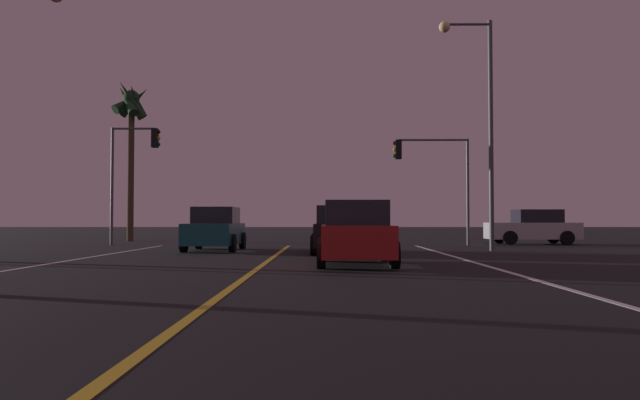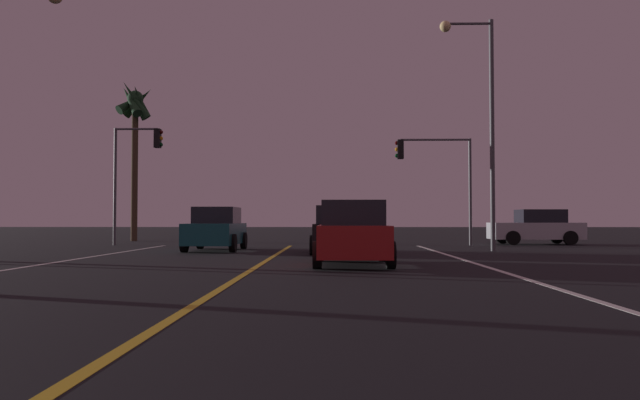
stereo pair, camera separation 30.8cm
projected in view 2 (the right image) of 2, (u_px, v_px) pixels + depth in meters
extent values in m
cube|color=silver|center=(560.00, 289.00, 10.48)|extent=(0.16, 34.84, 0.01)
cube|color=gold|center=(221.00, 288.00, 10.60)|extent=(0.16, 34.84, 0.01)
cylinder|color=black|center=(513.00, 238.00, 28.71)|extent=(0.68, 0.22, 0.68)
cylinder|color=black|center=(502.00, 237.00, 30.51)|extent=(0.68, 0.22, 0.68)
cylinder|color=black|center=(570.00, 238.00, 28.65)|extent=(0.68, 0.22, 0.68)
cylinder|color=black|center=(556.00, 237.00, 30.45)|extent=(0.68, 0.22, 0.68)
cube|color=#B7BABF|center=(535.00, 231.00, 29.59)|extent=(4.30, 1.80, 0.80)
cube|color=black|center=(540.00, 216.00, 29.61)|extent=(2.10, 1.60, 0.64)
cube|color=red|center=(584.00, 229.00, 28.95)|extent=(0.08, 0.24, 0.16)
cube|color=red|center=(574.00, 229.00, 30.15)|extent=(0.08, 0.24, 0.16)
cylinder|color=black|center=(320.00, 250.00, 17.57)|extent=(0.22, 0.68, 0.68)
cylinder|color=black|center=(382.00, 250.00, 17.53)|extent=(0.22, 0.68, 0.68)
cylinder|color=black|center=(317.00, 255.00, 14.87)|extent=(0.22, 0.68, 0.68)
cylinder|color=black|center=(391.00, 255.00, 14.83)|extent=(0.22, 0.68, 0.68)
cube|color=maroon|center=(352.00, 240.00, 16.21)|extent=(1.80, 4.30, 0.80)
cube|color=black|center=(352.00, 213.00, 15.98)|extent=(1.60, 2.10, 0.64)
cube|color=red|center=(329.00, 239.00, 14.13)|extent=(0.24, 0.08, 0.16)
cube|color=red|center=(381.00, 239.00, 14.10)|extent=(0.24, 0.08, 0.16)
cylinder|color=black|center=(233.00, 243.00, 22.32)|extent=(0.22, 0.68, 0.68)
cylinder|color=black|center=(184.00, 243.00, 22.36)|extent=(0.22, 0.68, 0.68)
cylinder|color=black|center=(244.00, 241.00, 25.02)|extent=(0.22, 0.68, 0.68)
cylinder|color=black|center=(200.00, 241.00, 25.06)|extent=(0.22, 0.68, 0.68)
cube|color=#145156|center=(216.00, 234.00, 23.70)|extent=(1.80, 4.30, 0.80)
cube|color=black|center=(217.00, 215.00, 23.97)|extent=(1.60, 2.10, 0.64)
cube|color=red|center=(239.00, 230.00, 25.79)|extent=(0.24, 0.08, 0.16)
cube|color=red|center=(211.00, 230.00, 25.82)|extent=(0.24, 0.08, 0.16)
cylinder|color=black|center=(315.00, 242.00, 23.32)|extent=(0.22, 0.68, 0.68)
cylinder|color=black|center=(362.00, 242.00, 23.28)|extent=(0.22, 0.68, 0.68)
cylinder|color=black|center=(313.00, 245.00, 20.62)|extent=(0.22, 0.68, 0.68)
cylinder|color=black|center=(366.00, 245.00, 20.58)|extent=(0.22, 0.68, 0.68)
cube|color=black|center=(339.00, 235.00, 21.96)|extent=(1.80, 4.30, 0.80)
cube|color=black|center=(339.00, 215.00, 21.73)|extent=(1.60, 2.10, 0.64)
cube|color=red|center=(321.00, 233.00, 19.88)|extent=(0.24, 0.08, 0.16)
cube|color=red|center=(358.00, 233.00, 19.85)|extent=(0.24, 0.08, 0.16)
cylinder|color=#4C4C51|center=(470.00, 192.00, 28.42)|extent=(0.14, 0.14, 5.02)
cylinder|color=#4C4C51|center=(435.00, 140.00, 28.53)|extent=(3.26, 0.10, 0.10)
cube|color=black|center=(400.00, 149.00, 28.55)|extent=(0.28, 0.36, 0.90)
sphere|color=#3A0605|center=(397.00, 143.00, 28.56)|extent=(0.20, 0.20, 0.20)
sphere|color=orange|center=(397.00, 149.00, 28.55)|extent=(0.20, 0.20, 0.20)
sphere|color=#063816|center=(397.00, 156.00, 28.54)|extent=(0.20, 0.20, 0.20)
cylinder|color=#4C4C51|center=(115.00, 186.00, 28.78)|extent=(0.14, 0.14, 5.57)
cylinder|color=#4C4C51|center=(137.00, 129.00, 28.85)|extent=(2.01, 0.10, 0.10)
cube|color=black|center=(158.00, 138.00, 28.81)|extent=(0.28, 0.36, 0.90)
sphere|color=#3A0605|center=(161.00, 132.00, 28.82)|extent=(0.20, 0.20, 0.20)
sphere|color=orange|center=(161.00, 138.00, 28.81)|extent=(0.20, 0.20, 0.20)
sphere|color=#063816|center=(161.00, 145.00, 28.80)|extent=(0.20, 0.20, 0.20)
cylinder|color=#4C4C51|center=(492.00, 135.00, 23.44)|extent=(0.18, 0.18, 8.98)
cylinder|color=#4C4C51|center=(468.00, 24.00, 23.59)|extent=(1.77, 0.10, 0.10)
sphere|color=#F9D88C|center=(445.00, 26.00, 23.61)|extent=(0.44, 0.44, 0.44)
cylinder|color=#473826|center=(135.00, 172.00, 34.26)|extent=(0.36, 0.36, 7.83)
sphere|color=#19381E|center=(135.00, 99.00, 34.39)|extent=(0.90, 0.90, 0.90)
cone|color=#19381E|center=(140.00, 101.00, 34.29)|extent=(0.96, 1.59, 1.80)
cone|color=#19381E|center=(138.00, 102.00, 34.68)|extent=(2.04, 0.98, 1.81)
cone|color=#19381E|center=(132.00, 102.00, 34.59)|extent=(1.73, 1.86, 1.64)
cone|color=#19381E|center=(130.00, 100.00, 34.17)|extent=(1.86, 1.80, 2.08)
cone|color=#19381E|center=(135.00, 100.00, 34.09)|extent=(1.82, 1.00, 2.29)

